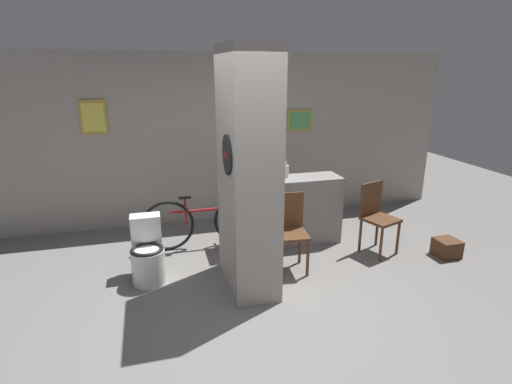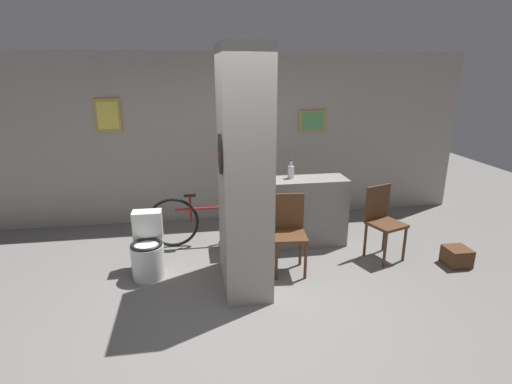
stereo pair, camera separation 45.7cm
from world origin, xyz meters
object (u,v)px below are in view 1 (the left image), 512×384
object	(u,v)px
bicycle	(204,221)
chair_by_doorway	(376,214)
chair_near_pillar	(289,228)
toilet	(148,255)
bottle_tall	(286,170)

from	to	relation	value
bicycle	chair_by_doorway	bearing A→B (deg)	-18.67
chair_near_pillar	bicycle	size ratio (longest dim) A/B	0.56
chair_near_pillar	toilet	bearing A→B (deg)	-179.81
bicycle	bottle_tall	distance (m)	1.30
chair_near_pillar	bottle_tall	xyz separation A→B (m)	(0.21, 0.77, 0.51)
toilet	bottle_tall	size ratio (longest dim) A/B	2.76
toilet	chair_by_doorway	world-z (taller)	chair_by_doorway
toilet	chair_by_doorway	xyz separation A→B (m)	(2.93, 0.00, 0.21)
toilet	chair_near_pillar	world-z (taller)	chair_near_pillar
toilet	chair_by_doorway	distance (m)	2.94
toilet	chair_by_doorway	bearing A→B (deg)	0.06
chair_near_pillar	bottle_tall	bearing A→B (deg)	79.97
chair_near_pillar	chair_by_doorway	size ratio (longest dim) A/B	1.00
bottle_tall	chair_by_doorway	bearing A→B (deg)	-30.31
toilet	chair_near_pillar	xyz separation A→B (m)	(1.66, -0.15, 0.21)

